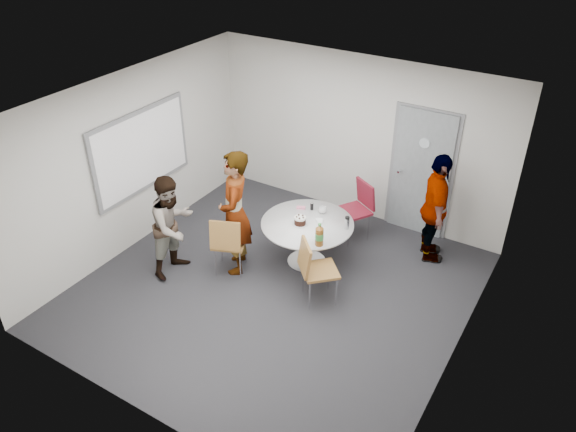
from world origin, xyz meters
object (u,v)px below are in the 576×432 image
Objects in this scene: chair_near_right at (313,266)px; chair_far at (359,204)px; person_left at (173,225)px; person_right at (435,209)px; person_main at (235,213)px; door at (421,173)px; whiteboard at (142,151)px; table at (308,229)px; chair_near_left at (228,240)px.

chair_far is (-0.16, 1.73, 0.01)m from chair_near_right.
person_right is (3.03, 2.22, 0.09)m from person_left.
person_main is 0.90m from person_left.
whiteboard is (-3.56, -2.28, 0.42)m from door.
chair_near_right is at bearing 125.76° from chair_far.
whiteboard is 1.98× the size of chair_far.
table is at bearing -120.70° from door.
chair_near_right is 0.56× the size of person_right.
person_right is (1.01, 1.79, 0.27)m from chair_near_right.
table is at bearing 104.22° from chair_far.
chair_near_left reaches higher than chair_near_right.
door is 1.25× the size of person_right.
chair_near_right is at bearing 55.38° from person_main.
person_left is at bearing -178.87° from chair_near_left.
chair_far is at bearing 114.19° from person_main.
door is at bearing 32.66° from whiteboard.
door is 1.14× the size of person_main.
person_main is (-1.30, 0.08, 0.35)m from chair_near_right.
chair_near_right is 1.74m from chair_far.
whiteboard reaches higher than table.
person_left is 0.90× the size of person_right.
person_main is (0.01, 0.19, 0.35)m from chair_near_left.
chair_near_right is (-0.55, -2.40, -0.45)m from door.
person_right reaches higher than person_left.
whiteboard reaches higher than chair_near_right.
door is 2.23× the size of chair_near_left.
person_right is (4.02, 1.67, -0.60)m from whiteboard.
table is at bearing 101.22° from person_right.
chair_far reaches higher than chair_near_right.
person_main is at bearing -143.70° from table.
person_right is (1.47, 1.10, 0.24)m from table.
chair_near_left is at bearing -7.77° from whiteboard.
whiteboard reaches higher than person_main.
door reaches higher than chair_far.
person_main reaches higher than chair_far.
chair_far is at bearing -37.46° from person_left.
person_left reaches higher than chair_far.
door is 1.59× the size of table.
person_left is at bearing 79.73° from chair_far.
person_main is at bearing -1.44° from whiteboard.
person_main is at bearing -128.54° from door.
chair_near_right is 0.62× the size of person_left.
person_left is (0.99, -0.55, -0.69)m from whiteboard.
person_main is (-1.14, -1.66, 0.35)m from chair_far.
table is at bearing 95.01° from person_main.
chair_near_left is 0.40m from person_main.
person_left is (-1.86, -2.16, 0.18)m from chair_far.
chair_near_left is at bearing 103.85° from person_right.
person_left reaches higher than table.
chair_near_left is 1.32m from chair_near_right.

